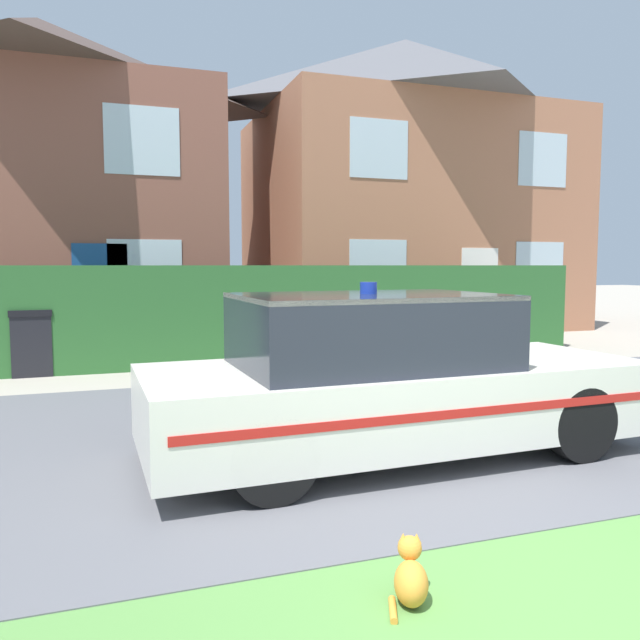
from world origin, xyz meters
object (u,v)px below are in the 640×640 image
object	(u,v)px
cat	(410,577)
house_right	(404,182)
house_left	(43,178)
wheelie_bin	(33,341)
police_car	(389,379)

from	to	relation	value
cat	house_right	bearing A→B (deg)	-3.83
cat	house_left	xyz separation A→B (m)	(-2.68, 13.21, 3.57)
cat	wheelie_bin	xyz separation A→B (m)	(-2.48, 7.79, 0.38)
police_car	cat	xyz separation A→B (m)	(-0.93, -2.23, -0.56)
police_car	cat	world-z (taller)	police_car
cat	house_left	distance (m)	13.95
wheelie_bin	house_right	bearing A→B (deg)	29.81
house_left	police_car	bearing A→B (deg)	-71.78
house_right	wheelie_bin	distance (m)	11.22
cat	house_right	distance (m)	15.39
police_car	house_right	size ratio (longest dim) A/B	0.53
cat	house_right	xyz separation A→B (m)	(6.63, 13.33, 3.89)
house_right	wheelie_bin	xyz separation A→B (m)	(-9.11, -5.54, -3.51)
house_left	house_right	xyz separation A→B (m)	(9.31, 0.12, 0.32)
police_car	house_left	xyz separation A→B (m)	(-3.61, 10.98, 3.01)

